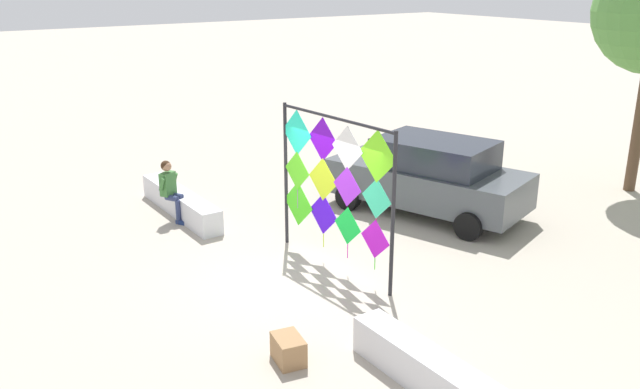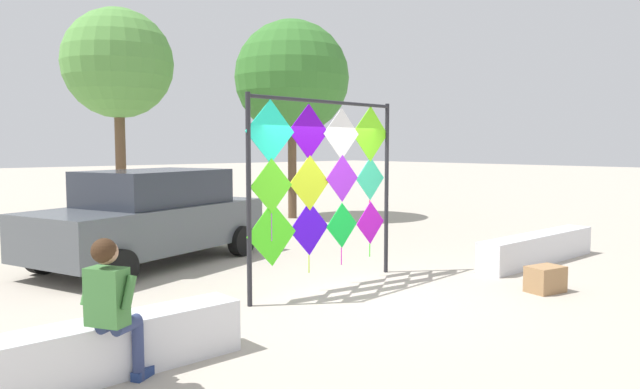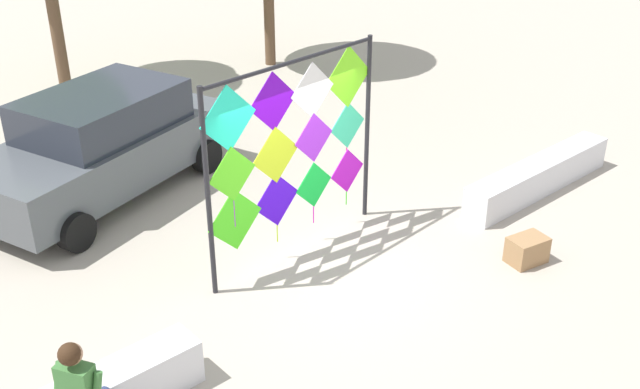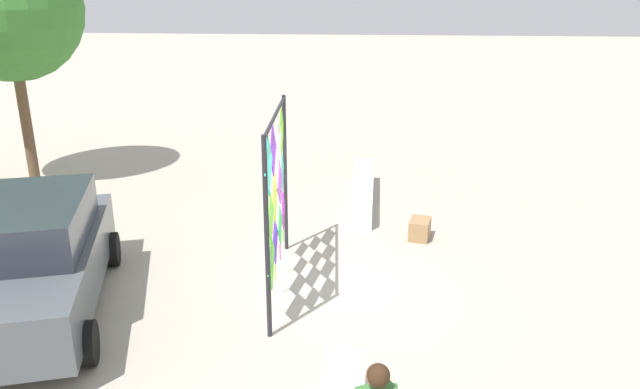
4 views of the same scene
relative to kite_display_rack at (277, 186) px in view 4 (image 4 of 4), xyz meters
The scene contains 6 objects.
ground 1.92m from the kite_display_rack, 88.99° to the right, with size 120.00×120.00×0.00m, color #ADA393.
plaza_ledge_right 4.74m from the kite_display_rack, 16.14° to the right, with size 3.46×0.48×0.55m, color silver.
kite_display_rack is the anchor object (origin of this frame).
parked_car 3.85m from the kite_display_rack, 108.17° to the left, with size 4.90×3.24×1.76m.
cardboard_box_large 3.70m from the kite_display_rack, 46.59° to the right, with size 0.54×0.38×0.39m, color #9E754C.
tree_palm_like 9.35m from the kite_display_rack, 54.24° to the left, with size 3.46×3.46×6.00m.
Camera 4 is at (-8.83, -0.77, 4.67)m, focal length 33.65 mm.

